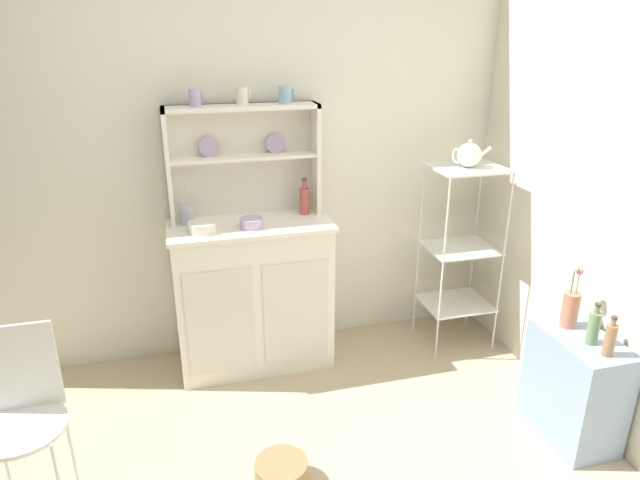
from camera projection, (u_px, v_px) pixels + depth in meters
name	position (u px, v px, depth m)	size (l,w,h in m)	color
wall_back	(242.00, 156.00, 3.29)	(3.84, 0.05, 2.50)	silver
hutch_cabinet	(253.00, 293.00, 3.34)	(0.93, 0.45, 0.92)	white
hutch_shelf_unit	(243.00, 152.00, 3.19)	(0.87, 0.18, 0.65)	silver
bakers_rack	(461.00, 240.00, 3.47)	(0.42, 0.36, 1.19)	silver
side_shelf_blue	(574.00, 387.00, 2.78)	(0.28, 0.48, 0.56)	#849EBC
wire_chair	(21.00, 406.00, 2.27)	(0.36, 0.36, 0.85)	white
floor_basket	(281.00, 474.00, 2.53)	(0.24, 0.24, 0.13)	#93754C
cup_lilac_0	(195.00, 98.00, 2.98)	(0.08, 0.06, 0.09)	#B79ECC
cup_cream_1	(242.00, 96.00, 3.04)	(0.08, 0.06, 0.09)	silver
cup_sky_2	(285.00, 95.00, 3.10)	(0.09, 0.07, 0.09)	#8EB2D1
bowl_mixing_large	(202.00, 227.00, 3.04)	(0.16, 0.16, 0.05)	silver
bowl_floral_medium	(252.00, 223.00, 3.11)	(0.13, 0.13, 0.05)	#B79ECC
jam_bottle	(304.00, 200.00, 3.31)	(0.06, 0.06, 0.22)	#B74C47
utensil_jar	(187.00, 214.00, 3.15)	(0.08, 0.08, 0.24)	#B2B7C6
porcelain_teapot	(469.00, 155.00, 3.28)	(0.23, 0.14, 0.17)	white
flower_vase	(571.00, 306.00, 2.75)	(0.08, 0.08, 0.33)	#C67556
oil_bottle	(594.00, 327.00, 2.61)	(0.05, 0.05, 0.21)	#6B8C60
vinegar_bottle	(610.00, 339.00, 2.52)	(0.05, 0.05, 0.20)	#99704C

